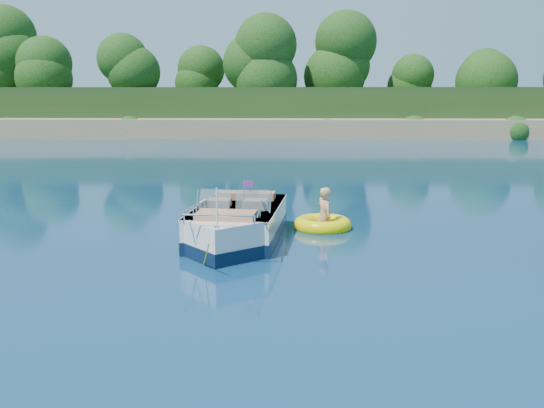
# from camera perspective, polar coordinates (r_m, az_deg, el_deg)

# --- Properties ---
(ground) EXTENTS (160.00, 160.00, 0.00)m
(ground) POSITION_cam_1_polar(r_m,az_deg,el_deg) (13.07, 7.71, -4.92)
(ground) COLOR #09213F
(ground) RESTS_ON ground
(shoreline) EXTENTS (170.00, 59.00, 6.00)m
(shoreline) POSITION_cam_1_polar(r_m,az_deg,el_deg) (76.37, 2.94, 8.43)
(shoreline) COLOR #8B7351
(shoreline) RESTS_ON ground
(treeline) EXTENTS (150.00, 7.12, 8.19)m
(treeline) POSITION_cam_1_polar(r_m,az_deg,el_deg) (53.62, 3.46, 12.54)
(treeline) COLOR black
(treeline) RESTS_ON ground
(motorboat) EXTENTS (2.26, 5.46, 1.82)m
(motorboat) POSITION_cam_1_polar(r_m,az_deg,el_deg) (14.17, -3.39, -2.18)
(motorboat) COLOR silver
(motorboat) RESTS_ON ground
(tow_tube) EXTENTS (1.56, 1.56, 0.39)m
(tow_tube) POSITION_cam_1_polar(r_m,az_deg,el_deg) (15.65, 4.78, -1.95)
(tow_tube) COLOR #FFE202
(tow_tube) RESTS_ON ground
(boy) EXTENTS (0.72, 0.92, 1.66)m
(boy) POSITION_cam_1_polar(r_m,az_deg,el_deg) (15.64, 4.86, -2.33)
(boy) COLOR tan
(boy) RESTS_ON ground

